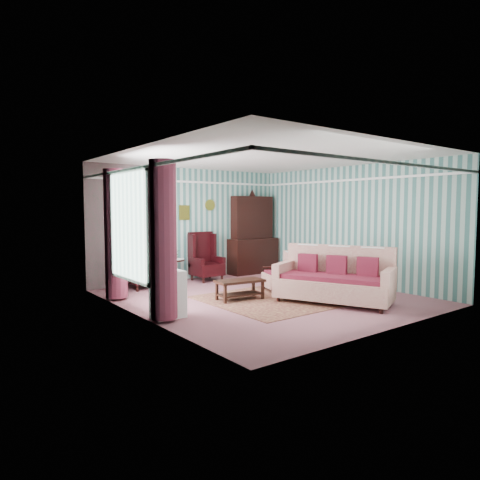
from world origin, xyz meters
TOP-DOWN VIEW (x-y plane):
  - floor at (0.00, 0.00)m, footprint 6.00×6.00m
  - room_shell at (-0.62, 0.18)m, footprint 5.53×6.02m
  - bookcase at (-1.35, 2.84)m, footprint 0.80×0.28m
  - dresser_hutch at (1.90, 2.72)m, footprint 1.50×0.56m
  - wingback_left at (-1.60, 2.45)m, footprint 0.76×0.80m
  - wingback_right at (0.15, 2.45)m, footprint 0.76×0.80m
  - seated_woman at (-1.60, 2.45)m, footprint 0.44×0.40m
  - round_side_table at (-0.70, 2.60)m, footprint 0.50×0.50m
  - nest_table at (2.47, 0.90)m, footprint 0.45×0.38m
  - plant_stand at (-2.40, -0.30)m, footprint 0.55×0.35m
  - rug at (0.30, -0.30)m, footprint 3.20×2.60m
  - sofa at (0.72, -1.26)m, footprint 1.91×2.50m
  - floral_armchair at (0.76, 0.35)m, footprint 0.97×0.95m
  - coffee_table at (-0.57, 0.09)m, footprint 1.04×0.59m
  - potted_plant_a at (-2.42, -0.41)m, footprint 0.42×0.39m
  - potted_plant_b at (-2.32, -0.20)m, footprint 0.27×0.22m
  - potted_plant_c at (-2.43, -0.26)m, footprint 0.24×0.24m

SIDE VIEW (x-z plane):
  - floor at x=0.00m, z-range 0.00..0.00m
  - rug at x=0.30m, z-range 0.00..0.01m
  - coffee_table at x=-0.57m, z-range 0.00..0.41m
  - nest_table at x=2.47m, z-range 0.00..0.54m
  - round_side_table at x=-0.70m, z-range 0.00..0.60m
  - plant_stand at x=-2.40m, z-range 0.00..0.80m
  - sofa at x=0.72m, z-range 0.00..0.93m
  - floral_armchair at x=0.76m, z-range 0.00..1.09m
  - seated_woman at x=-1.60m, z-range 0.00..1.18m
  - wingback_left at x=-1.60m, z-range 0.00..1.25m
  - wingback_right at x=0.15m, z-range 0.00..1.25m
  - potted_plant_c at x=-2.43m, z-range 0.80..1.15m
  - potted_plant_a at x=-2.42m, z-range 0.80..1.18m
  - potted_plant_b at x=-2.32m, z-range 0.80..1.25m
  - bookcase at x=-1.35m, z-range 0.00..2.24m
  - dresser_hutch at x=1.90m, z-range 0.00..2.36m
  - room_shell at x=-0.62m, z-range 0.55..3.46m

